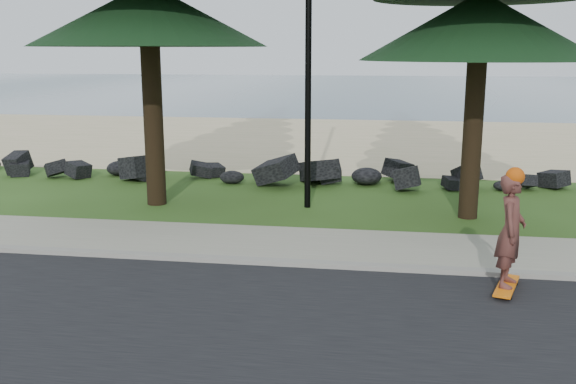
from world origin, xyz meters
name	(u,v)px	position (x,y,z in m)	size (l,w,h in m)	color
ground	(286,249)	(0.00, 0.00, 0.00)	(160.00, 160.00, 0.00)	#2D4816
road	(225,369)	(0.00, -4.50, 0.01)	(160.00, 7.00, 0.02)	black
kerb	(278,263)	(0.00, -0.90, 0.05)	(160.00, 0.20, 0.10)	gray
sidewalk	(288,244)	(0.00, 0.20, 0.04)	(160.00, 2.00, 0.08)	gray
beach_sand	(341,140)	(0.00, 14.50, 0.01)	(160.00, 15.00, 0.01)	tan
ocean	(368,88)	(0.00, 51.00, 0.00)	(160.00, 58.00, 0.01)	#304C5C
seawall_boulders	(318,186)	(0.00, 5.60, 0.00)	(60.00, 2.40, 1.10)	black
lamp_post	(309,20)	(0.00, 3.20, 4.13)	(0.25, 0.14, 8.14)	black
skateboarder	(511,231)	(3.54, -1.57, 0.94)	(0.57, 1.03, 1.86)	orange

